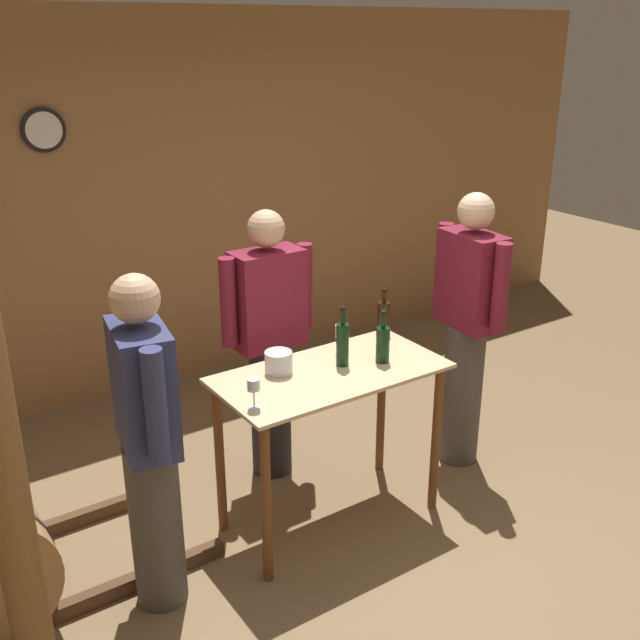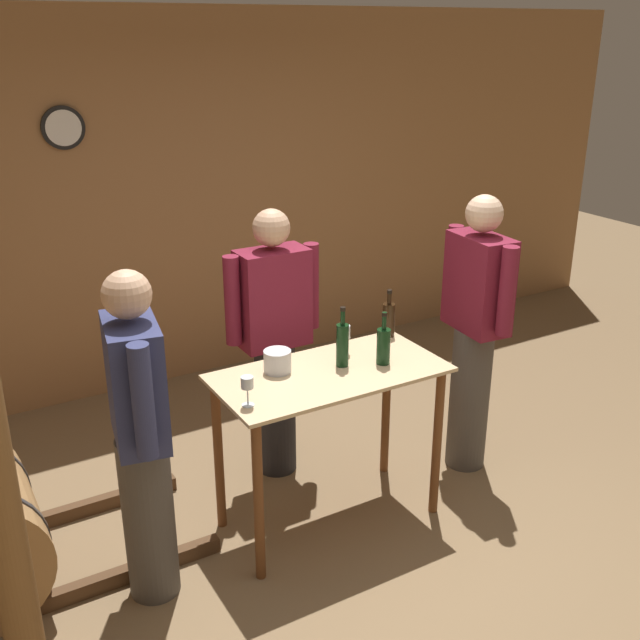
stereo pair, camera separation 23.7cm
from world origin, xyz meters
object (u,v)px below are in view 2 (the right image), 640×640
Objects in this scene: wine_glass_near_center at (344,333)px; ice_bucket at (277,361)px; wine_bottle_left at (383,345)px; wine_bottle_center at (389,318)px; wine_glass_near_left at (247,384)px; person_host at (475,330)px; person_visitor_bearded at (141,435)px; wine_bottle_far_left at (342,343)px; person_visitor_with_scarf at (274,340)px.

ice_bucket is at bearing -176.48° from wine_glass_near_center.
wine_bottle_left is 1.04× the size of wine_bottle_center.
wine_glass_near_left is 1.56m from person_host.
wine_bottle_center is at bearing 19.11° from wine_glass_near_left.
wine_glass_near_center is at bearing 10.39° from person_visitor_bearded.
wine_bottle_center is at bearing 25.73° from wine_bottle_far_left.
ice_bucket is at bearing 13.89° from person_visitor_bearded.
wine_bottle_center is at bearing 11.01° from person_visitor_bearded.
wine_bottle_left reaches higher than wine_glass_near_center.
wine_bottle_left is 0.18× the size of person_visitor_with_scarf.
ice_bucket is at bearing 160.13° from wine_bottle_left.
person_host is at bearing -27.61° from person_visitor_with_scarf.
wine_glass_near_center is at bearing 55.64° from wine_bottle_far_left.
wine_bottle_far_left is 0.22m from wine_bottle_left.
ice_bucket is at bearing -114.85° from person_visitor_with_scarf.
person_visitor_bearded is (-0.79, -0.20, -0.10)m from ice_bucket.
person_visitor_with_scarf reaches higher than wine_bottle_far_left.
wine_bottle_far_left is 2.03× the size of wine_glass_near_center.
person_host is (0.84, -0.10, -0.12)m from wine_glass_near_center.
wine_glass_near_center is 0.51m from person_visitor_with_scarf.
ice_bucket is (0.29, 0.26, -0.05)m from wine_glass_near_left.
person_visitor_with_scarf is at bearing 65.15° from ice_bucket.
wine_bottle_far_left is at bearing -124.36° from wine_glass_near_center.
person_visitor_with_scarf is 1.21m from person_visitor_bearded.
person_visitor_bearded is (-2.05, -0.12, -0.04)m from person_host.
wine_glass_near_center is 0.10× the size of person_visitor_bearded.
ice_bucket is 1.26m from person_host.
ice_bucket is at bearing -172.02° from wine_bottle_center.
wine_glass_near_left is (-1.06, -0.37, 0.00)m from wine_bottle_center.
ice_bucket is (-0.52, 0.19, -0.05)m from wine_bottle_left.
wine_glass_near_left is 0.90m from person_visitor_with_scarf.
person_host reaches higher than wine_glass_near_center.
wine_bottle_left is 0.38m from wine_bottle_center.
person_visitor_bearded is (-1.11, -0.09, -0.17)m from wine_bottle_far_left.
wine_bottle_center is 0.17× the size of person_visitor_with_scarf.
wine_bottle_far_left is at bearing 13.98° from wine_glass_near_left.
person_host reaches higher than wine_glass_near_left.
wine_bottle_center is 0.54m from person_host.
person_visitor_bearded reaches higher than wine_bottle_far_left.
wine_glass_near_center is 1.13× the size of ice_bucket.
wine_glass_near_center is (-0.11, 0.22, 0.01)m from wine_bottle_left.
wine_bottle_center is at bearing 50.74° from wine_bottle_left.
wine_bottle_center is 1.72× the size of wine_glass_near_center.
person_host is at bearing -6.80° from wine_glass_near_center.
wine_glass_near_left reaches higher than ice_bucket.
wine_glass_near_center is at bearing -66.08° from person_visitor_with_scarf.
wine_bottle_far_left is 0.19× the size of person_host.
person_host is at bearing -3.41° from ice_bucket.
person_visitor_bearded is (-1.56, -0.30, -0.15)m from wine_bottle_center.
person_visitor_bearded reaches higher than wine_glass_near_left.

